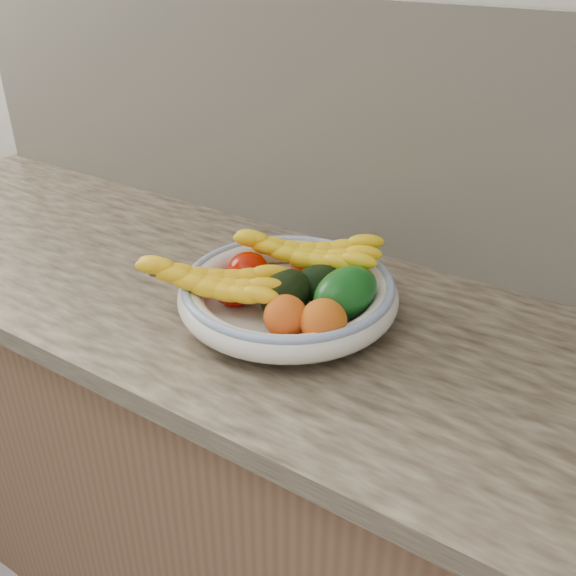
# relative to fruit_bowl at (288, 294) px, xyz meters

# --- Properties ---
(kitchen_counter) EXTENTS (2.44, 0.66, 1.40)m
(kitchen_counter) POSITION_rel_fruit_bowl_xyz_m (0.00, 0.03, -0.48)
(kitchen_counter) COLOR brown
(kitchen_counter) RESTS_ON ground
(fruit_bowl) EXTENTS (0.39, 0.39, 0.08)m
(fruit_bowl) POSITION_rel_fruit_bowl_xyz_m (0.00, 0.00, 0.00)
(fruit_bowl) COLOR white
(fruit_bowl) RESTS_ON kitchen_counter
(clementine_back_left) EXTENTS (0.06, 0.06, 0.05)m
(clementine_back_left) POSITION_rel_fruit_bowl_xyz_m (-0.03, 0.11, 0.01)
(clementine_back_left) COLOR #E74E04
(clementine_back_left) RESTS_ON fruit_bowl
(clementine_back_right) EXTENTS (0.06, 0.06, 0.05)m
(clementine_back_right) POSITION_rel_fruit_bowl_xyz_m (0.03, 0.12, 0.01)
(clementine_back_right) COLOR #DD4804
(clementine_back_right) RESTS_ON fruit_bowl
(clementine_back_mid) EXTENTS (0.07, 0.07, 0.05)m
(clementine_back_mid) POSITION_rel_fruit_bowl_xyz_m (0.01, 0.07, 0.01)
(clementine_back_mid) COLOR #FF6F05
(clementine_back_mid) RESTS_ON fruit_bowl
(clementine_extra) EXTENTS (0.05, 0.05, 0.05)m
(clementine_extra) POSITION_rel_fruit_bowl_xyz_m (0.03, 0.10, 0.01)
(clementine_extra) COLOR #F26005
(clementine_extra) RESTS_ON fruit_bowl
(tomato_left) EXTENTS (0.08, 0.08, 0.07)m
(tomato_left) POSITION_rel_fruit_bowl_xyz_m (-0.09, 0.01, 0.01)
(tomato_left) COLOR #A61000
(tomato_left) RESTS_ON fruit_bowl
(tomato_near_left) EXTENTS (0.10, 0.10, 0.07)m
(tomato_near_left) POSITION_rel_fruit_bowl_xyz_m (-0.08, -0.05, 0.01)
(tomato_near_left) COLOR #BB0400
(tomato_near_left) RESTS_ON fruit_bowl
(avocado_center) EXTENTS (0.08, 0.11, 0.08)m
(avocado_center) POSITION_rel_fruit_bowl_xyz_m (0.01, -0.02, 0.02)
(avocado_center) COLOR black
(avocado_center) RESTS_ON fruit_bowl
(avocado_right) EXTENTS (0.12, 0.12, 0.07)m
(avocado_right) POSITION_rel_fruit_bowl_xyz_m (0.05, 0.04, 0.02)
(avocado_right) COLOR black
(avocado_right) RESTS_ON fruit_bowl
(green_mango) EXTENTS (0.14, 0.15, 0.11)m
(green_mango) POSITION_rel_fruit_bowl_xyz_m (0.11, 0.02, 0.03)
(green_mango) COLOR #0F5015
(green_mango) RESTS_ON fruit_bowl
(peach_front) EXTENTS (0.08, 0.08, 0.07)m
(peach_front) POSITION_rel_fruit_bowl_xyz_m (0.05, -0.09, 0.02)
(peach_front) COLOR orange
(peach_front) RESTS_ON fruit_bowl
(peach_right) EXTENTS (0.08, 0.08, 0.08)m
(peach_right) POSITION_rel_fruit_bowl_xyz_m (0.11, -0.07, 0.02)
(peach_right) COLOR orange
(peach_right) RESTS_ON fruit_bowl
(banana_bunch_back) EXTENTS (0.31, 0.19, 0.08)m
(banana_bunch_back) POSITION_rel_fruit_bowl_xyz_m (-0.01, 0.07, 0.04)
(banana_bunch_back) COLOR yellow
(banana_bunch_back) RESTS_ON fruit_bowl
(banana_bunch_front) EXTENTS (0.30, 0.21, 0.08)m
(banana_bunch_front) POSITION_rel_fruit_bowl_xyz_m (-0.10, -0.10, 0.03)
(banana_bunch_front) COLOR yellow
(banana_bunch_front) RESTS_ON fruit_bowl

